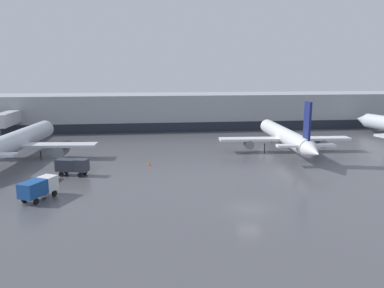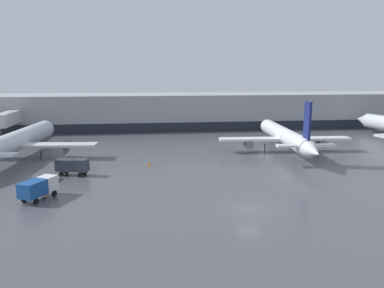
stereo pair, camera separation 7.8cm
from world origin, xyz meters
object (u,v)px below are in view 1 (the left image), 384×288
object	(u,v)px
service_truck_1	(38,187)
traffic_cone_0	(149,164)
traffic_cone_4	(3,150)
parked_jet_0	(15,142)
parked_jet_1	(285,136)
service_truck_0	(72,165)

from	to	relation	value
service_truck_1	traffic_cone_0	distance (m)	19.58
traffic_cone_4	parked_jet_0	bearing A→B (deg)	-55.94
parked_jet_1	traffic_cone_0	world-z (taller)	parked_jet_1
traffic_cone_0	service_truck_0	bearing A→B (deg)	-158.38
service_truck_0	parked_jet_1	bearing A→B (deg)	33.78
parked_jet_0	parked_jet_1	world-z (taller)	parked_jet_1
traffic_cone_0	service_truck_1	bearing A→B (deg)	-131.82
parked_jet_0	parked_jet_1	xyz separation A→B (m)	(47.98, -0.19, 0.03)
parked_jet_1	service_truck_0	size ratio (longest dim) A/B	6.67
traffic_cone_0	traffic_cone_4	world-z (taller)	traffic_cone_0
parked_jet_1	traffic_cone_0	xyz separation A→B (m)	(-25.34, -7.46, -2.63)
parked_jet_1	service_truck_1	distance (m)	44.27
parked_jet_0	traffic_cone_0	bearing A→B (deg)	-103.53
service_truck_0	service_truck_1	size ratio (longest dim) A/B	0.94
service_truck_1	traffic_cone_4	world-z (taller)	service_truck_1
service_truck_0	traffic_cone_4	xyz separation A→B (m)	(-16.11, 18.71, -1.18)
traffic_cone_0	parked_jet_0	bearing A→B (deg)	161.33
service_truck_1	traffic_cone_0	xyz separation A→B (m)	(13.03, 14.57, -1.17)
service_truck_0	traffic_cone_4	world-z (taller)	service_truck_0
service_truck_0	service_truck_1	world-z (taller)	service_truck_0
parked_jet_0	service_truck_1	xyz separation A→B (m)	(9.61, -22.22, -1.43)
traffic_cone_0	traffic_cone_4	bearing A→B (deg)	152.18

